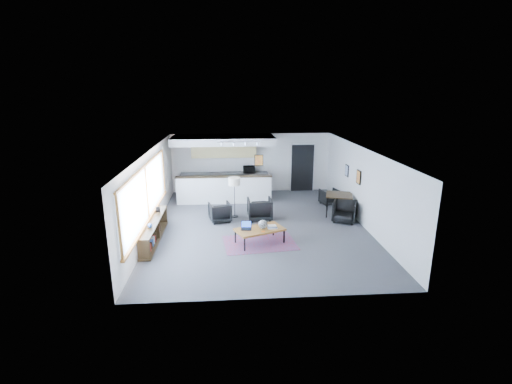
{
  "coord_description": "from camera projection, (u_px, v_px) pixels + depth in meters",
  "views": [
    {
      "loc": [
        -0.97,
        -11.74,
        4.49
      ],
      "look_at": [
        -0.08,
        0.4,
        1.09
      ],
      "focal_mm": 26.0,
      "sensor_mm": 36.0,
      "label": 1
    }
  ],
  "objects": [
    {
      "name": "room",
      "position": [
        259.0,
        189.0,
        12.21
      ],
      "size": [
        7.02,
        9.02,
        2.62
      ],
      "color": "#49494C",
      "rests_on": "ground"
    },
    {
      "name": "floor_lamp",
      "position": [
        234.0,
        183.0,
        13.13
      ],
      "size": [
        0.51,
        0.51,
        1.46
      ],
      "rotation": [
        0.0,
        0.0,
        -0.26
      ],
      "color": "black",
      "rests_on": "floor"
    },
    {
      "name": "track_light",
      "position": [
        239.0,
        143.0,
        13.95
      ],
      "size": [
        1.6,
        0.07,
        0.15
      ],
      "color": "silver",
      "rests_on": "room"
    },
    {
      "name": "microwave",
      "position": [
        249.0,
        169.0,
        16.24
      ],
      "size": [
        0.53,
        0.29,
        0.36
      ],
      "primitive_type": "imported",
      "rotation": [
        0.0,
        0.0,
        -0.01
      ],
      "color": "black",
      "rests_on": "kitchenette"
    },
    {
      "name": "coaster",
      "position": [
        263.0,
        232.0,
        10.82
      ],
      "size": [
        0.11,
        0.11,
        0.01
      ],
      "rotation": [
        0.0,
        0.0,
        -0.12
      ],
      "color": "#E5590C",
      "rests_on": "coffee_table"
    },
    {
      "name": "kitchenette",
      "position": [
        224.0,
        165.0,
        15.66
      ],
      "size": [
        4.2,
        1.96,
        2.6
      ],
      "color": "white",
      "rests_on": "floor"
    },
    {
      "name": "wall_art_upper",
      "position": [
        347.0,
        171.0,
        14.03
      ],
      "size": [
        0.03,
        0.34,
        0.44
      ],
      "color": "black",
      "rests_on": "room"
    },
    {
      "name": "kilim_rug",
      "position": [
        260.0,
        243.0,
        11.17
      ],
      "size": [
        2.28,
        1.68,
        0.01
      ],
      "rotation": [
        0.0,
        0.0,
        0.11
      ],
      "color": "#673652",
      "rests_on": "floor"
    },
    {
      "name": "armchair_right",
      "position": [
        260.0,
        208.0,
        13.08
      ],
      "size": [
        0.85,
        0.8,
        0.85
      ],
      "primitive_type": "imported",
      "rotation": [
        0.0,
        0.0,
        3.18
      ],
      "color": "black",
      "rests_on": "floor"
    },
    {
      "name": "doorway",
      "position": [
        302.0,
        167.0,
        16.67
      ],
      "size": [
        1.1,
        0.12,
        2.15
      ],
      "color": "black",
      "rests_on": "room"
    },
    {
      "name": "dining_chair_near",
      "position": [
        344.0,
        212.0,
        12.9
      ],
      "size": [
        0.86,
        0.84,
        0.69
      ],
      "primitive_type": "imported",
      "rotation": [
        0.0,
        0.0,
        -0.41
      ],
      "color": "black",
      "rests_on": "floor"
    },
    {
      "name": "coffee_table",
      "position": [
        260.0,
        230.0,
        11.06
      ],
      "size": [
        1.6,
        1.25,
        0.46
      ],
      "rotation": [
        0.0,
        0.0,
        0.4
      ],
      "color": "brown",
      "rests_on": "floor"
    },
    {
      "name": "wall_art_lower",
      "position": [
        359.0,
        177.0,
        12.77
      ],
      "size": [
        0.03,
        0.38,
        0.48
      ],
      "color": "black",
      "rests_on": "room"
    },
    {
      "name": "dining_chair_far",
      "position": [
        330.0,
        197.0,
        14.8
      ],
      "size": [
        0.68,
        0.65,
        0.59
      ],
      "primitive_type": "imported",
      "rotation": [
        0.0,
        0.0,
        3.37
      ],
      "color": "black",
      "rests_on": "floor"
    },
    {
      "name": "dining_table",
      "position": [
        339.0,
        196.0,
        13.48
      ],
      "size": [
        1.16,
        1.16,
        0.79
      ],
      "rotation": [
        0.0,
        0.0,
        -0.29
      ],
      "color": "#322311",
      "rests_on": "floor"
    },
    {
      "name": "ceramic_pot",
      "position": [
        263.0,
        224.0,
        11.02
      ],
      "size": [
        0.27,
        0.27,
        0.27
      ],
      "rotation": [
        0.0,
        0.0,
        -0.35
      ],
      "color": "gray",
      "rests_on": "coffee_table"
    },
    {
      "name": "console",
      "position": [
        154.0,
        231.0,
        11.23
      ],
      "size": [
        0.35,
        3.0,
        0.8
      ],
      "color": "#322311",
      "rests_on": "floor"
    },
    {
      "name": "laptop",
      "position": [
        246.0,
        226.0,
        11.04
      ],
      "size": [
        0.33,
        0.28,
        0.22
      ],
      "rotation": [
        0.0,
        0.0,
        -0.1
      ],
      "color": "black",
      "rests_on": "coffee_table"
    },
    {
      "name": "book_stack",
      "position": [
        272.0,
        227.0,
        11.09
      ],
      "size": [
        0.3,
        0.25,
        0.09
      ],
      "rotation": [
        0.0,
        0.0,
        0.06
      ],
      "color": "silver",
      "rests_on": "coffee_table"
    },
    {
      "name": "armchair_left",
      "position": [
        220.0,
        211.0,
        12.93
      ],
      "size": [
        0.84,
        0.81,
        0.73
      ],
      "primitive_type": "imported",
      "rotation": [
        0.0,
        0.0,
        3.37
      ],
      "color": "black",
      "rests_on": "floor"
    },
    {
      "name": "window",
      "position": [
        146.0,
        194.0,
        11.06
      ],
      "size": [
        0.1,
        5.95,
        1.66
      ],
      "color": "#8CBFFF",
      "rests_on": "room"
    }
  ]
}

